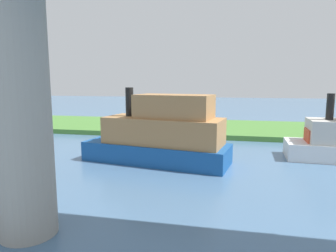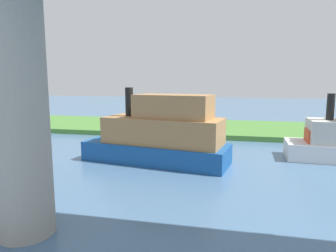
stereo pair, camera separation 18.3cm
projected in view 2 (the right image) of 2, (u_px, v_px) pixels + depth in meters
ground_plane at (196, 139)px, 29.45m from camera, size 160.00×160.00×0.00m
grassy_bank at (202, 128)px, 35.21m from camera, size 80.00×12.00×0.50m
bridge_pylon at (18, 111)px, 10.56m from camera, size 2.05×2.05×9.21m
person_on_bank at (174, 123)px, 32.61m from camera, size 0.47×0.47×1.39m
mooring_post at (180, 128)px, 30.85m from camera, size 0.20×0.20×0.70m
skiff_small at (160, 135)px, 20.83m from camera, size 10.67×5.11×5.23m
riverboat_paddlewheel at (166, 144)px, 24.88m from camera, size 4.17×1.64×1.37m
marker_buoy at (17, 173)px, 17.73m from camera, size 0.50×0.50×0.50m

